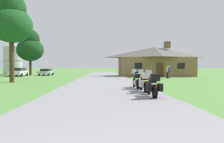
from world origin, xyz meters
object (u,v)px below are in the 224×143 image
object	(u,v)px
motorcycle_black_farthest_in_row	(136,80)
parked_white_suv_far_left	(19,72)
motorcycle_orange_second_in_row	(144,82)
tree_left_far	(30,47)
motorcycle_red_nearest_to_camera	(153,86)
tree_left_near	(11,21)
parked_silver_sedan_far_left	(46,72)
bystander_tan_shirt_near_lodge	(167,71)
metal_silo_distant	(13,58)
bystander_blue_shirt_beside_signpost	(169,71)

from	to	relation	value
motorcycle_black_farthest_in_row	parked_white_suv_far_left	xyz separation A→B (m)	(-15.91, 21.02, 0.16)
motorcycle_orange_second_in_row	tree_left_far	xyz separation A→B (m)	(-15.37, 26.87, 4.52)
tree_left_far	motorcycle_red_nearest_to_camera	bearing A→B (deg)	-62.18
motorcycle_red_nearest_to_camera	tree_left_far	bearing A→B (deg)	119.34
tree_left_near	parked_silver_sedan_far_left	distance (m)	18.92
tree_left_near	parked_silver_sedan_far_left	xyz separation A→B (m)	(-1.34, 18.09, -5.38)
bystander_tan_shirt_near_lodge	metal_silo_distant	size ratio (longest dim) A/B	0.25
motorcycle_orange_second_in_row	bystander_blue_shirt_beside_signpost	xyz separation A→B (m)	(6.38, 15.63, 0.32)
motorcycle_black_farthest_in_row	tree_left_near	size ratio (longest dim) A/B	0.24
motorcycle_red_nearest_to_camera	bystander_blue_shirt_beside_signpost	bearing A→B (deg)	71.76
motorcycle_red_nearest_to_camera	tree_left_far	world-z (taller)	tree_left_far
motorcycle_red_nearest_to_camera	tree_left_near	bearing A→B (deg)	136.68
tree_left_far	metal_silo_distant	world-z (taller)	tree_left_far
bystander_tan_shirt_near_lodge	tree_left_far	world-z (taller)	tree_left_far
motorcycle_red_nearest_to_camera	metal_silo_distant	xyz separation A→B (m)	(-20.84, 35.10, 2.69)
motorcycle_orange_second_in_row	metal_silo_distant	size ratio (longest dim) A/B	0.32
bystander_blue_shirt_beside_signpost	metal_silo_distant	size ratio (longest dim) A/B	0.25
bystander_tan_shirt_near_lodge	metal_silo_distant	bearing A→B (deg)	93.28
motorcycle_black_farthest_in_row	motorcycle_red_nearest_to_camera	bearing A→B (deg)	-90.23
tree_left_near	metal_silo_distant	world-z (taller)	tree_left_near
motorcycle_black_farthest_in_row	tree_left_near	bearing A→B (deg)	146.71
tree_left_far	parked_white_suv_far_left	world-z (taller)	tree_left_far
motorcycle_red_nearest_to_camera	tree_left_near	distance (m)	16.81
motorcycle_red_nearest_to_camera	tree_left_far	distance (m)	33.19
bystander_blue_shirt_beside_signpost	parked_white_suv_far_left	bearing A→B (deg)	-117.21
motorcycle_black_farthest_in_row	parked_silver_sedan_far_left	world-z (taller)	motorcycle_black_farthest_in_row
bystander_tan_shirt_near_lodge	metal_silo_distant	world-z (taller)	metal_silo_distant
metal_silo_distant	bystander_tan_shirt_near_lodge	bearing A→B (deg)	-32.90
metal_silo_distant	parked_silver_sedan_far_left	world-z (taller)	metal_silo_distant
tree_left_far	parked_silver_sedan_far_left	size ratio (longest dim) A/B	1.93
motorcycle_black_farthest_in_row	bystander_tan_shirt_near_lodge	bearing A→B (deg)	63.58
motorcycle_black_farthest_in_row	parked_silver_sedan_far_left	size ratio (longest dim) A/B	0.49
tree_left_far	parked_white_suv_far_left	xyz separation A→B (m)	(-0.66, -3.74, -4.36)
motorcycle_black_farthest_in_row	bystander_tan_shirt_near_lodge	size ratio (longest dim) A/B	1.25
metal_silo_distant	tree_left_near	bearing A→B (deg)	-68.19
motorcycle_orange_second_in_row	parked_silver_sedan_far_left	bearing A→B (deg)	114.10
motorcycle_red_nearest_to_camera	motorcycle_orange_second_in_row	size ratio (longest dim) A/B	1.00
tree_left_near	parked_white_suv_far_left	distance (m)	15.79
bystander_tan_shirt_near_lodge	parked_white_suv_far_left	size ratio (longest dim) A/B	0.36
bystander_tan_shirt_near_lodge	tree_left_near	xyz separation A→B (m)	(-17.36, -6.47, 5.09)
motorcycle_orange_second_in_row	tree_left_far	distance (m)	31.29
tree_left_far	bystander_blue_shirt_beside_signpost	bearing A→B (deg)	-27.33
bystander_tan_shirt_near_lodge	tree_left_far	xyz separation A→B (m)	(-21.43, 11.40, 4.20)
motorcycle_black_farthest_in_row	motorcycle_orange_second_in_row	bearing A→B (deg)	-88.17
bystander_blue_shirt_beside_signpost	tree_left_near	world-z (taller)	tree_left_near
bystander_blue_shirt_beside_signpost	tree_left_far	xyz separation A→B (m)	(-21.76, 11.24, 4.20)
bystander_blue_shirt_beside_signpost	parked_silver_sedan_far_left	distance (m)	22.23
parked_silver_sedan_far_left	motorcycle_red_nearest_to_camera	bearing A→B (deg)	-64.24
parked_silver_sedan_far_left	metal_silo_distant	bearing A→B (deg)	147.28
motorcycle_orange_second_in_row	parked_white_suv_far_left	distance (m)	28.15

